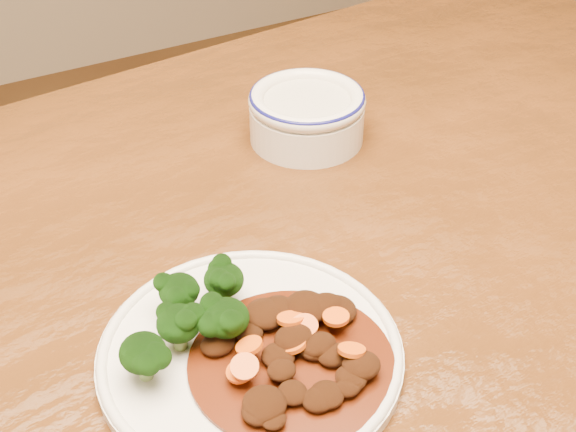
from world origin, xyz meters
name	(u,v)px	position (x,y,z in m)	size (l,w,h in m)	color
dining_table	(257,382)	(0.00, 0.00, 0.67)	(1.59, 1.05, 0.75)	#582D0F
dinner_plate	(250,352)	(-0.02, -0.04, 0.76)	(0.23, 0.23, 0.01)	white
broccoli_florets	(191,315)	(-0.06, -0.01, 0.78)	(0.12, 0.08, 0.04)	#6F904A
mince_stew	(297,350)	(0.00, -0.06, 0.77)	(0.15, 0.15, 0.03)	#4C1A08
dip_bowl	(307,113)	(0.17, 0.22, 0.78)	(0.12, 0.12, 0.06)	white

